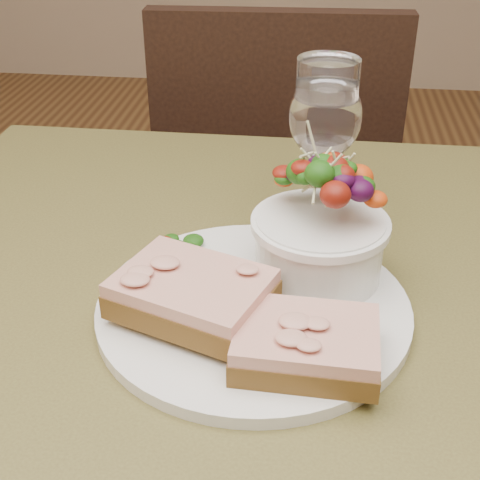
# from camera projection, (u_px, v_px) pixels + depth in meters

# --- Properties ---
(cafe_table) EXTENTS (0.80, 0.80, 0.75)m
(cafe_table) POSITION_uv_depth(u_px,v_px,m) (238.00, 375.00, 0.69)
(cafe_table) COLOR #4C4420
(cafe_table) RESTS_ON ground
(chair_far) EXTENTS (0.44, 0.44, 0.90)m
(chair_far) POSITION_uv_depth(u_px,v_px,m) (273.00, 275.00, 1.48)
(chair_far) COLOR black
(chair_far) RESTS_ON ground
(dinner_plate) EXTENTS (0.29, 0.29, 0.01)m
(dinner_plate) POSITION_uv_depth(u_px,v_px,m) (253.00, 308.00, 0.61)
(dinner_plate) COLOR white
(dinner_plate) RESTS_ON cafe_table
(sandwich_front) EXTENTS (0.12, 0.09, 0.03)m
(sandwich_front) POSITION_uv_depth(u_px,v_px,m) (306.00, 344.00, 0.53)
(sandwich_front) COLOR #4B3214
(sandwich_front) RESTS_ON dinner_plate
(sandwich_back) EXTENTS (0.15, 0.13, 0.03)m
(sandwich_back) POSITION_uv_depth(u_px,v_px,m) (192.00, 294.00, 0.58)
(sandwich_back) COLOR #4B3214
(sandwich_back) RESTS_ON dinner_plate
(ramekin) EXTENTS (0.07, 0.07, 0.04)m
(ramekin) POSITION_uv_depth(u_px,v_px,m) (177.00, 283.00, 0.60)
(ramekin) COLOR silver
(ramekin) RESTS_ON dinner_plate
(salad_bowl) EXTENTS (0.12, 0.12, 0.13)m
(salad_bowl) POSITION_uv_depth(u_px,v_px,m) (321.00, 221.00, 0.62)
(salad_bowl) COLOR white
(salad_bowl) RESTS_ON dinner_plate
(garnish) EXTENTS (0.05, 0.04, 0.02)m
(garnish) POSITION_uv_depth(u_px,v_px,m) (176.00, 247.00, 0.68)
(garnish) COLOR #0D3309
(garnish) RESTS_ON dinner_plate
(wine_glass) EXTENTS (0.08, 0.08, 0.18)m
(wine_glass) POSITION_uv_depth(u_px,v_px,m) (325.00, 122.00, 0.69)
(wine_glass) COLOR white
(wine_glass) RESTS_ON cafe_table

